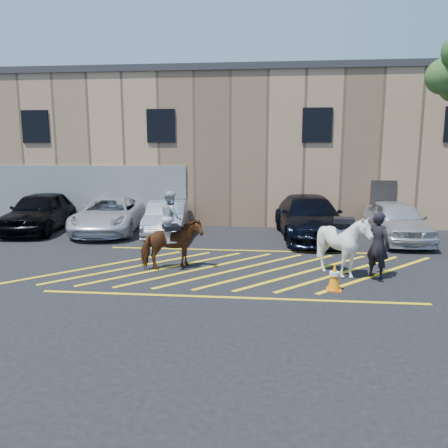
# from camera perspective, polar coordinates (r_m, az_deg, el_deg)

# --- Properties ---
(ground) EXTENTS (90.00, 90.00, 0.00)m
(ground) POSITION_cam_1_polar(r_m,az_deg,el_deg) (13.47, 1.75, -5.63)
(ground) COLOR black
(ground) RESTS_ON ground
(car_black_suv) EXTENTS (2.55, 5.24, 1.72)m
(car_black_suv) POSITION_cam_1_polar(r_m,az_deg,el_deg) (20.75, -22.88, 1.51)
(car_black_suv) COLOR black
(car_black_suv) RESTS_ON ground
(car_white_pickup) EXTENTS (3.05, 5.62, 1.49)m
(car_white_pickup) POSITION_cam_1_polar(r_m,az_deg,el_deg) (19.50, -14.70, 1.14)
(car_white_pickup) COLOR silver
(car_white_pickup) RESTS_ON ground
(car_silver_sedan) EXTENTS (2.06, 4.60, 1.47)m
(car_silver_sedan) POSITION_cam_1_polar(r_m,az_deg,el_deg) (18.30, -7.45, 0.78)
(car_silver_sedan) COLOR gray
(car_silver_sedan) RESTS_ON ground
(car_blue_suv) EXTENTS (2.85, 5.99, 1.68)m
(car_blue_suv) POSITION_cam_1_polar(r_m,az_deg,el_deg) (17.98, 11.06, 0.87)
(car_blue_suv) COLOR black
(car_blue_suv) RESTS_ON ground
(car_white_suv) EXTENTS (1.97, 4.72, 1.60)m
(car_white_suv) POSITION_cam_1_polar(r_m,az_deg,el_deg) (18.30, 21.58, 0.37)
(car_white_suv) COLOR silver
(car_white_suv) RESTS_ON ground
(handler) EXTENTS (0.80, 0.80, 1.87)m
(handler) POSITION_cam_1_polar(r_m,az_deg,el_deg) (12.92, 19.45, -2.60)
(handler) COLOR black
(handler) RESTS_ON ground
(warehouse) EXTENTS (32.42, 10.20, 7.30)m
(warehouse) POSITION_cam_1_polar(r_m,az_deg,el_deg) (24.96, 3.73, 9.97)
(warehouse) COLOR tan
(warehouse) RESTS_ON ground
(hatching_zone) EXTENTS (12.60, 5.12, 0.01)m
(hatching_zone) POSITION_cam_1_polar(r_m,az_deg,el_deg) (13.18, 1.66, -5.96)
(hatching_zone) COLOR yellow
(hatching_zone) RESTS_ON ground
(mounted_bay) EXTENTS (1.97, 1.49, 2.36)m
(mounted_bay) POSITION_cam_1_polar(r_m,az_deg,el_deg) (13.12, -6.88, -1.83)
(mounted_bay) COLOR #5D2E16
(mounted_bay) RESTS_ON ground
(saddled_white) EXTENTS (1.67, 1.83, 1.82)m
(saddled_white) POSITION_cam_1_polar(r_m,az_deg,el_deg) (12.74, 15.27, -2.65)
(saddled_white) COLOR silver
(saddled_white) RESTS_ON ground
(traffic_cone) EXTENTS (0.42, 0.42, 0.73)m
(traffic_cone) POSITION_cam_1_polar(r_m,az_deg,el_deg) (11.59, 14.22, -6.65)
(traffic_cone) COLOR orange
(traffic_cone) RESTS_ON ground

